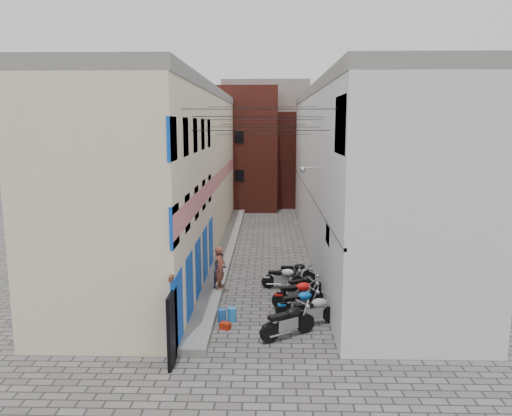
# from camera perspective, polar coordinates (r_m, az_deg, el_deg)

# --- Properties ---
(ground) EXTENTS (90.00, 90.00, 0.00)m
(ground) POSITION_cam_1_polar(r_m,az_deg,el_deg) (15.84, 0.25, -16.77)
(ground) COLOR #514F4D
(ground) RESTS_ON ground
(plinth) EXTENTS (0.90, 26.00, 0.25)m
(plinth) POSITION_cam_1_polar(r_m,az_deg,el_deg) (28.15, -3.39, -4.63)
(plinth) COLOR slate
(plinth) RESTS_ON ground
(building_left) EXTENTS (5.10, 27.00, 9.00)m
(building_left) POSITION_cam_1_polar(r_m,az_deg,el_deg) (27.76, -9.54, 4.22)
(building_left) COLOR beige
(building_left) RESTS_ON ground
(building_right) EXTENTS (5.94, 26.00, 9.00)m
(building_right) POSITION_cam_1_polar(r_m,az_deg,el_deg) (27.70, 11.25, 4.18)
(building_right) COLOR silver
(building_right) RESTS_ON ground
(building_far_brick_left) EXTENTS (6.00, 6.00, 10.00)m
(building_far_brick_left) POSITION_cam_1_polar(r_m,az_deg,el_deg) (42.30, -1.68, 6.84)
(building_far_brick_left) COLOR maroon
(building_far_brick_left) RESTS_ON ground
(building_far_brick_right) EXTENTS (5.00, 6.00, 8.00)m
(building_far_brick_right) POSITION_cam_1_polar(r_m,az_deg,el_deg) (44.37, 4.96, 5.64)
(building_far_brick_right) COLOR maroon
(building_far_brick_right) RESTS_ON ground
(building_far_concrete) EXTENTS (8.00, 5.00, 11.00)m
(building_far_concrete) POSITION_cam_1_polar(r_m,az_deg,el_deg) (48.21, 1.10, 7.77)
(building_far_concrete) COLOR slate
(building_far_concrete) RESTS_ON ground
(far_shopfront) EXTENTS (2.00, 0.30, 2.40)m
(far_shopfront) POSITION_cam_1_polar(r_m,az_deg,el_deg) (39.82, 1.00, 1.17)
(far_shopfront) COLOR black
(far_shopfront) RESTS_ON ground
(overhead_wires) EXTENTS (5.80, 13.02, 1.32)m
(overhead_wires) POSITION_cam_1_polar(r_m,az_deg,el_deg) (21.83, 0.69, 9.83)
(overhead_wires) COLOR black
(overhead_wires) RESTS_ON ground
(motorcycle_a) EXTENTS (2.15, 1.73, 1.23)m
(motorcycle_a) POSITION_cam_1_polar(r_m,az_deg,el_deg) (16.97, 3.68, -12.65)
(motorcycle_a) COLOR black
(motorcycle_a) RESTS_ON ground
(motorcycle_b) EXTENTS (2.15, 1.28, 1.19)m
(motorcycle_b) POSITION_cam_1_polar(r_m,az_deg,el_deg) (18.01, 6.57, -11.43)
(motorcycle_b) COLOR #9B9A9E
(motorcycle_b) RESTS_ON ground
(motorcycle_c) EXTENTS (1.99, 1.25, 1.10)m
(motorcycle_c) POSITION_cam_1_polar(r_m,az_deg,el_deg) (18.80, 5.03, -10.61)
(motorcycle_c) COLOR blue
(motorcycle_c) RESTS_ON ground
(motorcycle_d) EXTENTS (2.16, 1.10, 1.19)m
(motorcycle_d) POSITION_cam_1_polar(r_m,az_deg,el_deg) (19.63, 4.80, -9.58)
(motorcycle_d) COLOR red
(motorcycle_d) RESTS_ON ground
(motorcycle_e) EXTENTS (1.92, 1.39, 1.08)m
(motorcycle_e) POSITION_cam_1_polar(r_m,az_deg,el_deg) (20.73, 5.42, -8.71)
(motorcycle_e) COLOR black
(motorcycle_e) RESTS_ON ground
(motorcycle_f) EXTENTS (1.87, 0.66, 1.07)m
(motorcycle_f) POSITION_cam_1_polar(r_m,az_deg,el_deg) (21.73, 3.10, -7.81)
(motorcycle_f) COLOR silver
(motorcycle_f) RESTS_ON ground
(motorcycle_g) EXTENTS (1.87, 0.69, 1.06)m
(motorcycle_g) POSITION_cam_1_polar(r_m,az_deg,el_deg) (22.55, 4.47, -7.19)
(motorcycle_g) COLOR black
(motorcycle_g) RESTS_ON ground
(person_a) EXTENTS (0.55, 0.72, 1.78)m
(person_a) POSITION_cam_1_polar(r_m,az_deg,el_deg) (20.89, -4.12, -6.81)
(person_a) COLOR brown
(person_a) RESTS_ON plinth
(person_b) EXTENTS (0.88, 0.92, 1.50)m
(person_b) POSITION_cam_1_polar(r_m,az_deg,el_deg) (21.08, -4.07, -7.07)
(person_b) COLOR #383B54
(person_b) RESTS_ON plinth
(water_jug_near) EXTENTS (0.38, 0.38, 0.49)m
(water_jug_near) POSITION_cam_1_polar(r_m,az_deg,el_deg) (18.32, -3.91, -12.18)
(water_jug_near) COLOR #2159A9
(water_jug_near) RESTS_ON ground
(water_jug_far) EXTENTS (0.39, 0.39, 0.51)m
(water_jug_far) POSITION_cam_1_polar(r_m,az_deg,el_deg) (18.39, -2.76, -12.06)
(water_jug_far) COLOR #2980CF
(water_jug_far) RESTS_ON ground
(red_crate) EXTENTS (0.43, 0.37, 0.22)m
(red_crate) POSITION_cam_1_polar(r_m,az_deg,el_deg) (17.82, -3.55, -13.28)
(red_crate) COLOR #A7210B
(red_crate) RESTS_ON ground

